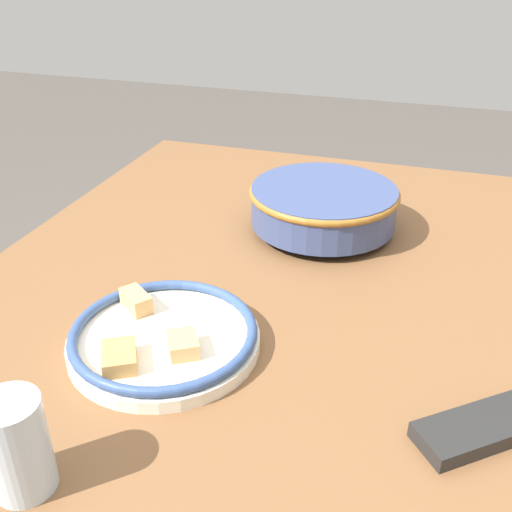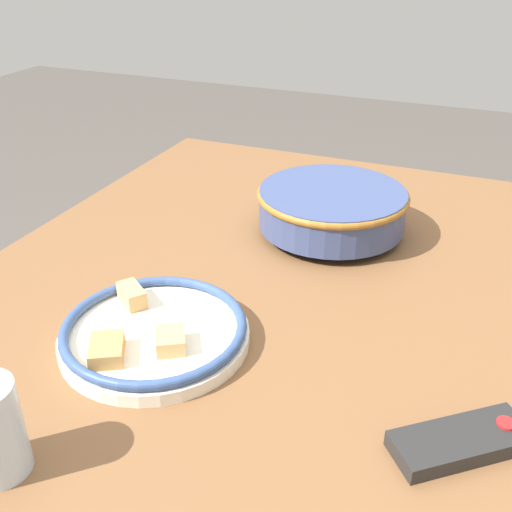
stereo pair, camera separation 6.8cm
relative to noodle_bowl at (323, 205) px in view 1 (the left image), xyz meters
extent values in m
cube|color=brown|center=(0.26, 0.01, -0.07)|extent=(1.30, 1.03, 0.04)
cylinder|color=brown|center=(-0.32, -0.44, -0.42)|extent=(0.06, 0.06, 0.67)
cylinder|color=#384775|center=(0.00, 0.00, -0.04)|extent=(0.12, 0.12, 0.02)
cylinder|color=#384775|center=(0.00, 0.00, 0.00)|extent=(0.26, 0.26, 0.07)
cylinder|color=#C67A33|center=(0.00, 0.00, -0.01)|extent=(0.24, 0.24, 0.06)
torus|color=#936023|center=(0.00, 0.00, 0.03)|extent=(0.27, 0.27, 0.01)
cylinder|color=silver|center=(0.41, -0.13, -0.04)|extent=(0.26, 0.26, 0.02)
torus|color=#334C7F|center=(0.41, -0.13, -0.02)|extent=(0.25, 0.25, 0.01)
cube|color=tan|center=(0.36, -0.19, -0.02)|extent=(0.05, 0.06, 0.03)
cube|color=tan|center=(0.48, -0.15, -0.02)|extent=(0.07, 0.06, 0.02)
cube|color=tan|center=(0.43, -0.09, -0.02)|extent=(0.06, 0.06, 0.02)
cube|color=black|center=(0.45, 0.28, -0.04)|extent=(0.14, 0.16, 0.02)
cylinder|color=silver|center=(0.66, -0.16, 0.00)|extent=(0.06, 0.06, 0.11)
camera|label=1|loc=(0.98, 0.19, 0.45)|focal=42.00mm
camera|label=2|loc=(0.96, 0.25, 0.45)|focal=42.00mm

